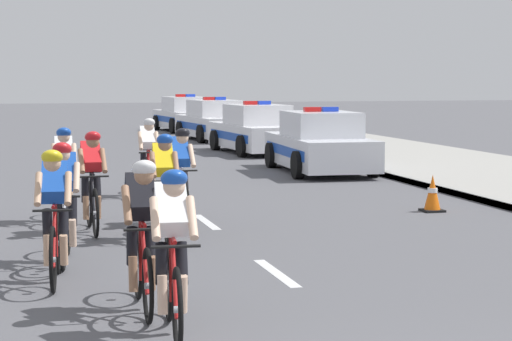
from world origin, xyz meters
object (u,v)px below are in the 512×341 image
Objects in this scene: police_car_second at (256,131)px; police_car_furthest at (185,115)px; cyclist_sixth at (92,180)px; cyclist_ninth at (148,156)px; cyclist_second at (142,233)px; cyclist_seventh at (180,174)px; cyclist_third at (55,214)px; police_car_nearest at (320,144)px; cyclist_fourth at (65,200)px; cyclist_fifth at (164,185)px; cyclist_eighth at (64,173)px; cyclist_lead at (172,249)px; traffic_cone_mid at (432,194)px; police_car_third at (214,122)px.

police_car_second is 11.84m from police_car_furthest.
cyclist_sixth and cyclist_ninth have the same top height.
cyclist_second is 1.00× the size of cyclist_seventh.
police_car_nearest reaches higher than cyclist_third.
cyclist_fourth is 17.03m from police_car_second.
cyclist_fifth is 9.84m from police_car_nearest.
cyclist_fifth is at bearing -121.87° from police_car_nearest.
cyclist_sixth and cyclist_eighth have the same top height.
cyclist_fourth and cyclist_fifth have the same top height.
cyclist_fourth is 0.38× the size of police_car_second.
police_car_furthest reaches higher than cyclist_ninth.
cyclist_ninth is 0.38× the size of police_car_furthest.
cyclist_lead is 0.38× the size of police_car_furthest.
cyclist_second is 2.69× the size of traffic_cone_mid.
cyclist_ninth is at bearing -106.87° from police_car_third.
cyclist_second is at bearing -102.27° from cyclist_fifth.
cyclist_lead and cyclist_third have the same top height.
cyclist_fourth is at bearing -103.59° from police_car_furthest.
cyclist_lead and cyclist_second have the same top height.
cyclist_seventh is (1.94, 2.67, 0.00)m from cyclist_fourth.
cyclist_second and cyclist_ninth have the same top height.
police_car_furthest is at bearing 77.55° from cyclist_ninth.
cyclist_seventh is 25.29m from police_car_furthest.
traffic_cone_mid is (6.37, 2.88, -0.48)m from cyclist_fourth.
cyclist_lead is 1.00× the size of cyclist_sixth.
cyclist_fifth reaches higher than traffic_cone_mid.
police_car_nearest is 7.01× the size of traffic_cone_mid.
police_car_third reaches higher than cyclist_lead.
cyclist_third is at bearing -94.60° from cyclist_eighth.
police_car_furthest is (6.13, 25.33, -0.11)m from cyclist_sixth.
cyclist_ninth is at bearing 82.90° from cyclist_lead.
cyclist_lead is 9.89m from cyclist_ninth.
cyclist_lead is 1.00× the size of cyclist_seventh.
cyclist_fifth is 0.38× the size of police_car_third.
police_car_nearest is at bearing 44.41° from cyclist_eighth.
traffic_cone_mid is at bearing 6.73° from cyclist_sixth.
police_car_third reaches higher than cyclist_second.
police_car_nearest is at bearing 57.77° from cyclist_third.
cyclist_third is 3.40m from cyclist_sixth.
cyclist_fourth is at bearing -93.21° from cyclist_eighth.
cyclist_sixth is at bearing -114.44° from police_car_second.
cyclist_lead is 3.65m from cyclist_fourth.
traffic_cone_mid is (-0.28, -6.80, -0.37)m from police_car_nearest.
traffic_cone_mid is (-0.28, -12.80, -0.37)m from police_car_second.
police_car_second reaches higher than traffic_cone_mid.
cyclist_fourth is at bearing -103.40° from cyclist_sixth.
cyclist_lead is 1.00× the size of cyclist_fourth.
police_car_furthest is 7.11× the size of traffic_cone_mid.
police_car_nearest is (6.46, 6.33, -0.11)m from cyclist_eighth.
cyclist_fourth and cyclist_eighth have the same top height.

